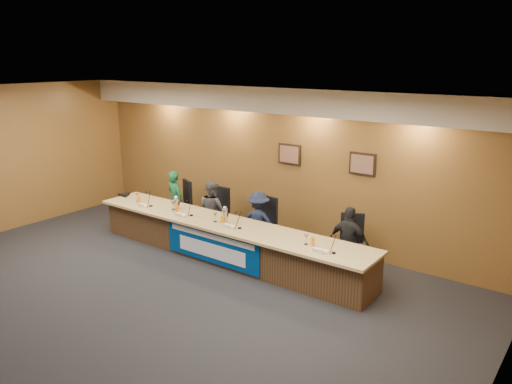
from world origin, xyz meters
TOP-DOWN VIEW (x-y plane):
  - floor at (0.00, 0.00)m, footprint 10.00×10.00m
  - ceiling at (0.00, 0.00)m, footprint 10.00×8.00m
  - wall_back at (0.00, 4.00)m, footprint 10.00×0.04m
  - wall_right at (5.00, 0.00)m, footprint 0.04×8.00m
  - soffit at (0.00, 3.75)m, footprint 10.00×0.50m
  - dais_body at (0.00, 2.40)m, footprint 6.00×0.80m
  - dais_top at (0.00, 2.35)m, footprint 6.10×0.95m
  - banner at (0.00, 1.99)m, footprint 2.20×0.02m
  - banner_text_upper at (0.00, 1.97)m, footprint 2.00×0.01m
  - banner_text_lower at (0.00, 1.97)m, footprint 1.60×0.01m
  - wall_photo_left at (0.40, 3.97)m, footprint 0.52×0.04m
  - wall_photo_right at (2.00, 3.97)m, footprint 0.52×0.04m
  - panelist_a at (-2.05, 3.09)m, footprint 0.55×0.43m
  - panelist_b at (-0.95, 3.09)m, footprint 0.69×0.59m
  - panelist_c at (0.27, 3.09)m, footprint 0.88×0.64m
  - panelist_d at (2.23, 3.09)m, footprint 0.75×0.31m
  - office_chair_a at (-2.05, 3.19)m, footprint 0.63×0.63m
  - office_chair_b at (-0.95, 3.19)m, footprint 0.48×0.48m
  - office_chair_c at (0.27, 3.19)m, footprint 0.56×0.56m
  - office_chair_d at (2.23, 3.19)m, footprint 0.64×0.64m
  - nameplate_a at (-2.02, 2.08)m, footprint 0.24×0.08m
  - microphone_a at (-1.90, 2.24)m, footprint 0.07×0.07m
  - juice_glass_a at (-2.31, 2.26)m, footprint 0.06×0.06m
  - water_glass_a at (-2.42, 2.33)m, footprint 0.08×0.08m
  - nameplate_b at (-0.94, 2.09)m, footprint 0.24×0.08m
  - microphone_b at (-0.78, 2.28)m, footprint 0.07×0.07m
  - juice_glass_b at (-1.17, 2.27)m, footprint 0.06×0.06m
  - water_glass_b at (-1.35, 2.33)m, footprint 0.08×0.08m
  - nameplate_c at (0.25, 2.14)m, footprint 0.24×0.08m
  - microphone_c at (0.45, 2.25)m, footprint 0.07×0.07m
  - juice_glass_c at (0.04, 2.27)m, footprint 0.06×0.06m
  - water_glass_c at (-0.16, 2.28)m, footprint 0.08×0.08m
  - nameplate_d at (2.20, 2.08)m, footprint 0.24×0.08m
  - microphone_d at (2.39, 2.21)m, footprint 0.07×0.07m
  - juice_glass_d at (1.95, 2.30)m, footprint 0.06×0.06m
  - water_glass_d at (1.84, 2.28)m, footprint 0.08×0.08m
  - carafe_left at (-1.32, 2.41)m, footprint 0.13×0.13m
  - carafe_mid at (-0.00, 2.38)m, footprint 0.11×0.11m
  - speakerphone at (-2.98, 2.43)m, footprint 0.32×0.32m

SIDE VIEW (x-z plane):
  - floor at x=0.00m, z-range 0.00..0.00m
  - banner_text_lower at x=0.00m, z-range 0.16..0.44m
  - dais_body at x=0.00m, z-range 0.00..0.70m
  - banner at x=0.00m, z-range 0.05..0.71m
  - office_chair_a at x=-2.05m, z-range 0.44..0.52m
  - office_chair_b at x=-0.95m, z-range 0.44..0.52m
  - office_chair_c at x=0.27m, z-range 0.44..0.52m
  - office_chair_d at x=2.23m, z-range 0.44..0.52m
  - banner_text_upper at x=0.00m, z-range 0.53..0.63m
  - panelist_c at x=0.27m, z-range 0.00..1.22m
  - panelist_b at x=-0.95m, z-range 0.00..1.26m
  - panelist_d at x=2.23m, z-range 0.00..1.27m
  - panelist_a at x=-2.05m, z-range 0.00..1.33m
  - dais_top at x=0.00m, z-range 0.70..0.75m
  - microphone_a at x=-1.90m, z-range 0.75..0.77m
  - microphone_b at x=-0.78m, z-range 0.75..0.77m
  - microphone_c at x=0.45m, z-range 0.75..0.77m
  - microphone_d at x=2.39m, z-range 0.75..0.77m
  - speakerphone at x=-2.98m, z-range 0.75..0.80m
  - nameplate_a at x=-2.02m, z-range 0.74..0.85m
  - nameplate_b at x=-0.94m, z-range 0.74..0.85m
  - nameplate_c at x=0.25m, z-range 0.74..0.85m
  - nameplate_d at x=2.20m, z-range 0.74..0.85m
  - juice_glass_a at x=-2.31m, z-range 0.75..0.90m
  - juice_glass_b at x=-1.17m, z-range 0.75..0.90m
  - juice_glass_c at x=0.04m, z-range 0.75..0.90m
  - juice_glass_d at x=1.95m, z-range 0.75..0.90m
  - water_glass_a at x=-2.42m, z-range 0.75..0.93m
  - water_glass_b at x=-1.35m, z-range 0.75..0.93m
  - water_glass_c at x=-0.16m, z-range 0.75..0.93m
  - water_glass_d at x=1.84m, z-range 0.75..0.93m
  - carafe_left at x=-1.32m, z-range 0.75..0.97m
  - carafe_mid at x=0.00m, z-range 0.75..1.00m
  - wall_back at x=0.00m, z-range 0.00..3.20m
  - wall_right at x=5.00m, z-range 0.00..3.20m
  - wall_photo_left at x=0.40m, z-range 1.64..2.06m
  - wall_photo_right at x=2.00m, z-range 1.64..2.06m
  - soffit at x=0.00m, z-range 2.70..3.20m
  - ceiling at x=0.00m, z-range 3.18..3.22m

